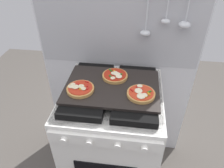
{
  "coord_description": "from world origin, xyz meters",
  "views": [
    {
      "loc": [
        0.13,
        -0.97,
        1.66
      ],
      "look_at": [
        0.0,
        0.0,
        0.93
      ],
      "focal_mm": 34.12,
      "sensor_mm": 36.0,
      "label": 1
    }
  ],
  "objects_px": {
    "baking_tray": "(112,86)",
    "stove": "(112,138)",
    "pizza_center": "(115,76)",
    "pizza_left": "(80,88)",
    "pizza_right": "(141,94)"
  },
  "relations": [
    {
      "from": "pizza_left",
      "to": "pizza_center",
      "type": "bearing_deg",
      "value": 40.24
    },
    {
      "from": "pizza_left",
      "to": "pizza_right",
      "type": "bearing_deg",
      "value": -0.26
    },
    {
      "from": "pizza_right",
      "to": "pizza_center",
      "type": "bearing_deg",
      "value": 136.02
    },
    {
      "from": "stove",
      "to": "pizza_right",
      "type": "bearing_deg",
      "value": -22.2
    },
    {
      "from": "pizza_left",
      "to": "pizza_right",
      "type": "relative_size",
      "value": 1.0
    },
    {
      "from": "baking_tray",
      "to": "pizza_right",
      "type": "bearing_deg",
      "value": -22.68
    },
    {
      "from": "baking_tray",
      "to": "pizza_center",
      "type": "distance_m",
      "value": 0.09
    },
    {
      "from": "pizza_right",
      "to": "baking_tray",
      "type": "bearing_deg",
      "value": 157.32
    },
    {
      "from": "pizza_center",
      "to": "pizza_left",
      "type": "bearing_deg",
      "value": -139.76
    },
    {
      "from": "stove",
      "to": "baking_tray",
      "type": "bearing_deg",
      "value": 90.0
    },
    {
      "from": "baking_tray",
      "to": "pizza_left",
      "type": "bearing_deg",
      "value": -158.35
    },
    {
      "from": "stove",
      "to": "pizza_left",
      "type": "height_order",
      "value": "pizza_left"
    },
    {
      "from": "baking_tray",
      "to": "stove",
      "type": "bearing_deg",
      "value": -90.0
    },
    {
      "from": "pizza_center",
      "to": "baking_tray",
      "type": "bearing_deg",
      "value": -95.28
    },
    {
      "from": "pizza_left",
      "to": "pizza_right",
      "type": "xyz_separation_m",
      "value": [
        0.34,
        -0.0,
        0.0
      ]
    }
  ]
}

